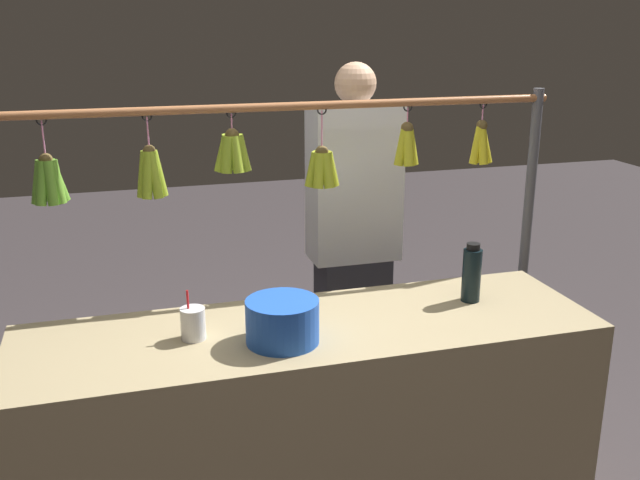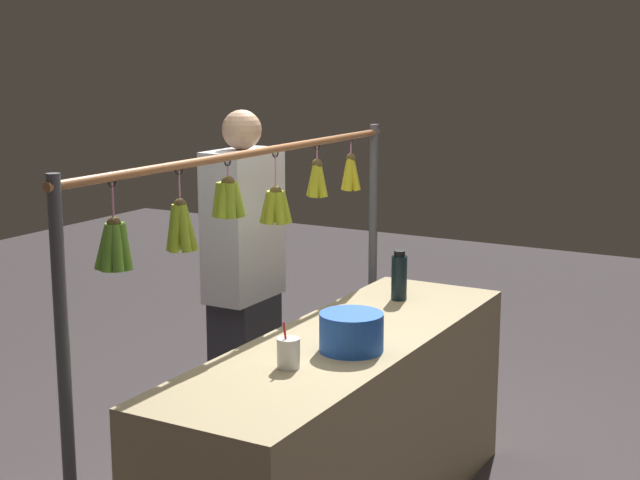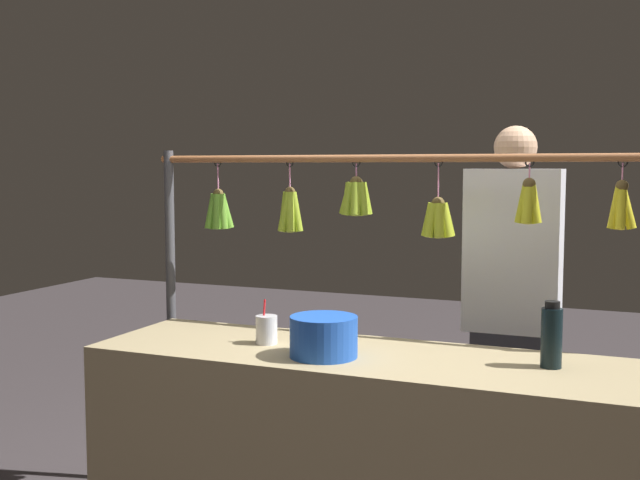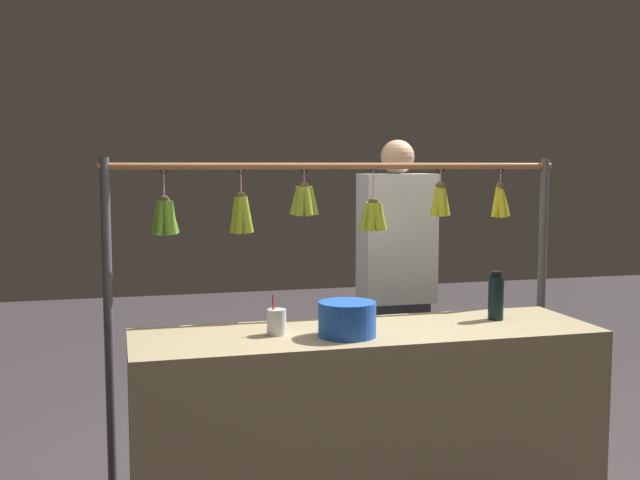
# 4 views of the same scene
# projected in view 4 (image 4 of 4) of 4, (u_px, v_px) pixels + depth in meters

# --- Properties ---
(market_counter) EXTENTS (2.07, 0.61, 0.83)m
(market_counter) POSITION_uv_depth(u_px,v_px,m) (367.00, 421.00, 3.42)
(market_counter) COLOR tan
(market_counter) RESTS_ON ground
(display_rack) EXTENTS (2.28, 0.14, 1.59)m
(display_rack) POSITION_uv_depth(u_px,v_px,m) (332.00, 243.00, 3.74)
(display_rack) COLOR #4C4C51
(display_rack) RESTS_ON ground
(water_bottle) EXTENTS (0.07, 0.07, 0.23)m
(water_bottle) POSITION_uv_depth(u_px,v_px,m) (496.00, 297.00, 3.60)
(water_bottle) COLOR black
(water_bottle) RESTS_ON market_counter
(blue_bucket) EXTENTS (0.25, 0.25, 0.15)m
(blue_bucket) POSITION_uv_depth(u_px,v_px,m) (347.00, 319.00, 3.25)
(blue_bucket) COLOR blue
(blue_bucket) RESTS_ON market_counter
(drink_cup) EXTENTS (0.08, 0.08, 0.17)m
(drink_cup) POSITION_uv_depth(u_px,v_px,m) (276.00, 322.00, 3.28)
(drink_cup) COLOR silver
(drink_cup) RESTS_ON market_counter
(vendor_person) EXTENTS (0.40, 0.22, 1.69)m
(vendor_person) POSITION_uv_depth(u_px,v_px,m) (396.00, 296.00, 4.21)
(vendor_person) COLOR #2D2D38
(vendor_person) RESTS_ON ground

